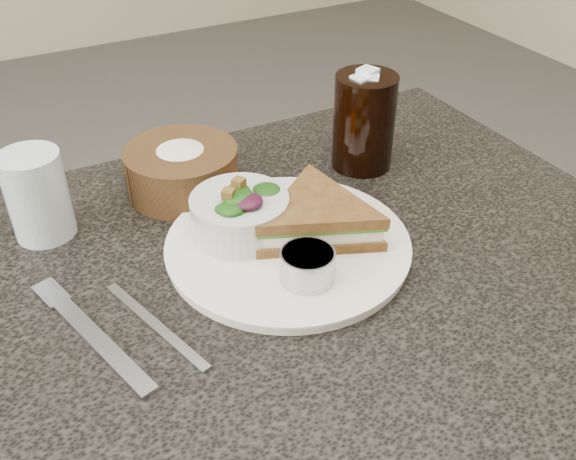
# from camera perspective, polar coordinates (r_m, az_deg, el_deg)

# --- Properties ---
(dinner_plate) EXTENTS (0.30, 0.30, 0.01)m
(dinner_plate) POSITION_cam_1_polar(r_m,az_deg,el_deg) (0.79, 0.00, -1.39)
(dinner_plate) COLOR silver
(dinner_plate) RESTS_ON dining_table
(sandwich) EXTENTS (0.24, 0.24, 0.05)m
(sandwich) POSITION_cam_1_polar(r_m,az_deg,el_deg) (0.78, 2.65, 1.07)
(sandwich) COLOR brown
(sandwich) RESTS_ON dinner_plate
(salad_bowl) EXTENTS (0.14, 0.14, 0.07)m
(salad_bowl) POSITION_cam_1_polar(r_m,az_deg,el_deg) (0.78, -4.32, 1.90)
(salad_bowl) COLOR #B4BEB8
(salad_bowl) RESTS_ON dinner_plate
(dressing_ramekin) EXTENTS (0.08, 0.08, 0.04)m
(dressing_ramekin) POSITION_cam_1_polar(r_m,az_deg,el_deg) (0.72, 1.74, -3.22)
(dressing_ramekin) COLOR #A8AFB7
(dressing_ramekin) RESTS_ON dinner_plate
(orange_wedge) EXTENTS (0.10, 0.10, 0.03)m
(orange_wedge) POSITION_cam_1_polar(r_m,az_deg,el_deg) (0.84, -1.55, 3.09)
(orange_wedge) COLOR #F14701
(orange_wedge) RESTS_ON dinner_plate
(fork) EXTENTS (0.07, 0.20, 0.01)m
(fork) POSITION_cam_1_polar(r_m,az_deg,el_deg) (0.70, -16.63, -9.29)
(fork) COLOR #A2A6AF
(fork) RESTS_ON dining_table
(knife) EXTENTS (0.06, 0.17, 0.00)m
(knife) POSITION_cam_1_polar(r_m,az_deg,el_deg) (0.70, -11.70, -8.27)
(knife) COLOR #AAADB3
(knife) RESTS_ON dining_table
(bread_basket) EXTENTS (0.17, 0.17, 0.09)m
(bread_basket) POSITION_cam_1_polar(r_m,az_deg,el_deg) (0.90, -9.45, 5.89)
(bread_basket) COLOR brown
(bread_basket) RESTS_ON dining_table
(cola_glass) EXTENTS (0.09, 0.09, 0.15)m
(cola_glass) POSITION_cam_1_polar(r_m,az_deg,el_deg) (0.94, 6.79, 9.85)
(cola_glass) COLOR black
(cola_glass) RESTS_ON dining_table
(water_glass) EXTENTS (0.09, 0.09, 0.11)m
(water_glass) POSITION_cam_1_polar(r_m,az_deg,el_deg) (0.85, -21.39, 2.89)
(water_glass) COLOR silver
(water_glass) RESTS_ON dining_table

